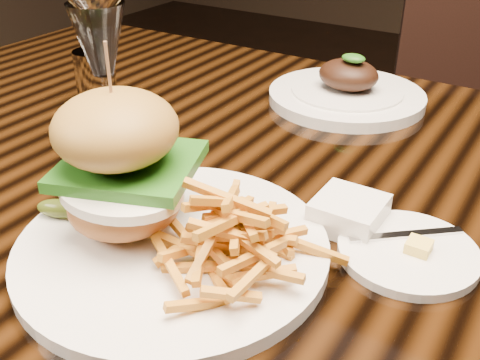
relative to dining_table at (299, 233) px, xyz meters
The scene contains 7 objects.
dining_table is the anchor object (origin of this frame).
burger_plate 0.24m from the dining_table, 104.57° to the right, with size 0.31×0.31×0.21m.
side_saucer 0.19m from the dining_table, 26.04° to the right, with size 0.14×0.14×0.02m.
ramekin 0.14m from the dining_table, 34.69° to the right, with size 0.07×0.07×0.03m, color white.
wine_glass 0.35m from the dining_table, 168.71° to the right, with size 0.07×0.07×0.19m.
water_tumbler 0.42m from the dining_table, behind, with size 0.06×0.06×0.09m, color white.
far_dish 0.30m from the dining_table, 102.06° to the left, with size 0.25×0.25×0.08m.
Camera 1 is at (0.25, -0.55, 1.09)m, focal length 42.00 mm.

